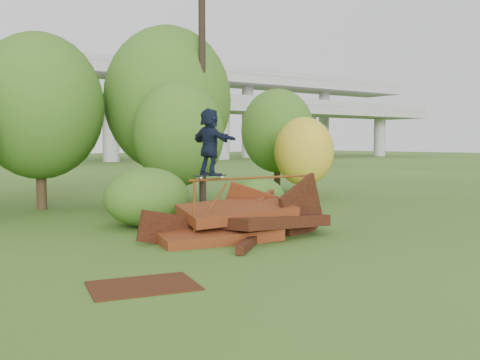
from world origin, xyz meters
TOP-DOWN VIEW (x-y plane):
  - ground at (0.00, 0.00)m, footprint 240.00×240.00m
  - scrap_pile at (-0.50, 2.32)m, footprint 5.74×3.84m
  - grind_rail at (-0.14, 2.16)m, footprint 4.13×0.22m
  - skateboard at (-1.60, 2.22)m, footprint 0.87×0.26m
  - skater at (-1.60, 2.22)m, footprint 0.68×1.65m
  - flat_plate at (-4.86, -0.81)m, footprint 2.12×1.70m
  - tree_1 at (-3.41, 11.78)m, footprint 4.88×4.88m
  - tree_2 at (0.93, 8.66)m, footprint 3.51×3.51m
  - tree_3 at (1.88, 11.39)m, footprint 5.48×5.48m
  - tree_4 at (7.40, 8.76)m, footprint 2.72×2.72m
  - tree_5 at (9.06, 12.76)m, footprint 3.88×3.88m
  - shrub_left at (-1.87, 5.49)m, footprint 2.64×2.44m
  - shrub_right at (2.48, 5.59)m, footprint 1.91×1.75m
  - utility_pole at (2.17, 8.95)m, footprint 1.40×0.28m

SIDE VIEW (x-z plane):
  - ground at x=0.00m, z-range 0.00..0.00m
  - flat_plate at x=-4.86m, z-range 0.00..0.03m
  - scrap_pile at x=-0.50m, z-range -0.62..1.49m
  - shrub_right at x=2.48m, z-range 0.00..1.35m
  - shrub_left at x=-1.87m, z-range 0.00..1.83m
  - grind_rail at x=-0.14m, z-range 0.46..2.12m
  - skateboard at x=-1.60m, z-range 1.69..1.78m
  - tree_4 at x=7.40m, z-range 0.31..4.06m
  - skater at x=-1.60m, z-range 1.75..3.47m
  - tree_2 at x=0.93m, z-range 0.45..5.40m
  - tree_5 at x=9.06m, z-range 0.49..5.94m
  - tree_1 at x=-3.41m, z-range 0.58..7.38m
  - tree_3 at x=1.88m, z-range 0.64..8.24m
  - utility_pole at x=2.17m, z-range 0.07..11.20m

